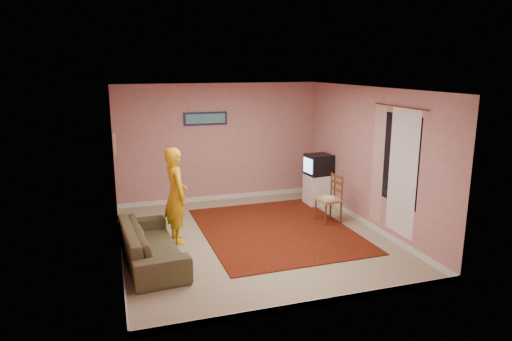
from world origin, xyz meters
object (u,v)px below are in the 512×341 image
object	(u,v)px
chair_a	(315,175)
chair_b	(329,194)
tv_cabinet	(318,189)
crt_tv	(318,165)
sofa	(151,244)
person	(176,195)

from	to	relation	value
chair_a	chair_b	xyz separation A→B (m)	(-0.37, -1.40, -0.03)
tv_cabinet	chair_a	world-z (taller)	chair_a
crt_tv	sofa	size ratio (longest dim) A/B	0.27
crt_tv	chair_a	xyz separation A→B (m)	(0.05, 0.25, -0.28)
chair_a	sofa	bearing A→B (deg)	-140.61
tv_cabinet	sofa	distance (m)	4.24
crt_tv	person	bearing A→B (deg)	-163.88
tv_cabinet	person	xyz separation A→B (m)	(-3.24, -1.23, 0.49)
tv_cabinet	chair_a	xyz separation A→B (m)	(0.05, 0.25, 0.27)
tv_cabinet	chair_a	distance (m)	0.37
tv_cabinet	person	bearing A→B (deg)	-159.20
chair_b	person	size ratio (longest dim) A/B	0.31
tv_cabinet	chair_b	distance (m)	1.22
tv_cabinet	sofa	size ratio (longest dim) A/B	0.33
chair_a	person	xyz separation A→B (m)	(-3.29, -1.49, 0.22)
chair_b	tv_cabinet	bearing A→B (deg)	158.35
tv_cabinet	crt_tv	size ratio (longest dim) A/B	1.19
crt_tv	person	world-z (taller)	person
person	chair_b	bearing A→B (deg)	-96.78
tv_cabinet	person	distance (m)	3.50
sofa	person	bearing A→B (deg)	-39.01
chair_a	chair_b	distance (m)	1.45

